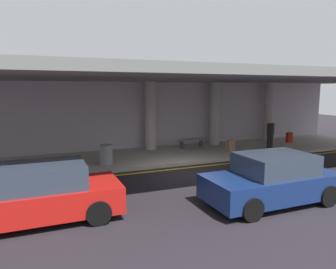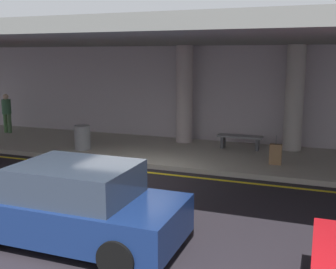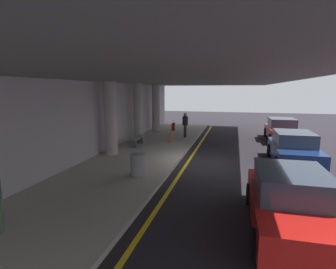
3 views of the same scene
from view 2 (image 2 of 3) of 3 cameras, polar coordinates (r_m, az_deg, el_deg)
The scene contains 12 objects.
ground_plane at distance 11.85m, azimuth -4.83°, elevation -5.93°, with size 60.00×60.00×0.00m, color black.
sidewalk at distance 14.59m, azimuth 0.40°, elevation -2.39°, with size 26.00×4.20×0.15m, color #B0A99C.
lane_stripe_yellow at distance 12.38m, azimuth -3.61°, elevation -5.16°, with size 26.00×0.14×0.01m, color yellow.
support_column_far_left at distance 15.68m, azimuth 2.30°, elevation 5.56°, with size 0.63×0.63×3.65m, color #B2A3A2.
support_column_left_mid at distance 14.92m, azimuth 17.09°, elevation 4.82°, with size 0.63×0.63×3.65m, color #B0A7A2.
ceiling_overhang at distance 13.75m, azimuth -0.32°, elevation 13.07°, with size 28.00×13.20×0.30m, color slate.
terminal_back_wall at distance 16.41m, azimuth 3.14°, elevation 5.52°, with size 26.00×0.30×3.80m, color #B5AAB2.
car_navy at distance 7.83m, azimuth -12.90°, elevation -9.57°, with size 4.10×1.92×1.50m.
person_waiting_for_ride at distance 18.95m, azimuth -21.45°, elevation 3.10°, with size 0.38×0.38×1.68m.
suitcase_upright_secondary at distance 12.98m, azimuth 14.66°, elevation -2.66°, with size 0.36×0.22×0.90m.
bench_metal at distance 14.86m, azimuth 9.96°, elevation -0.63°, with size 1.60×0.50×0.48m.
trash_bin_steel at distance 14.87m, azimuth -11.76°, elevation -0.40°, with size 0.56×0.56×0.85m, color gray.
Camera 2 is at (4.92, -10.23, 3.40)m, focal length 44.01 mm.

